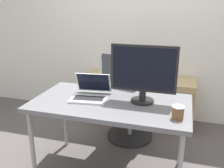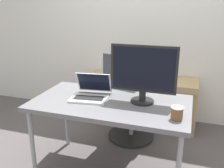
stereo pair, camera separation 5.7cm
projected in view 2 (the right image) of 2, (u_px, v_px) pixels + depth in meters
The scene contains 9 objects.
wall_back at pixel (144, 25), 3.35m from camera, with size 10.00×0.05×2.60m.
desk at pixel (111, 107), 2.25m from camera, with size 1.40×0.77×0.75m.
office_chair at pixel (129, 109), 2.92m from camera, with size 0.58×0.61×1.08m.
cabinet_left at pixel (104, 96), 3.55m from camera, with size 0.41×0.47×0.64m.
cabinet_right at pixel (180, 105), 3.24m from camera, with size 0.41×0.47×0.64m.
water_bottle at pixel (104, 66), 3.42m from camera, with size 0.07×0.07×0.25m.
laptop_center at pixel (91, 93), 2.30m from camera, with size 0.36×0.36×0.22m.
monitor at pixel (143, 73), 2.13m from camera, with size 0.57×0.21×0.51m.
coffee_cup_brown at pixel (177, 113), 1.87m from camera, with size 0.09×0.09×0.10m.
Camera 2 is at (0.66, -1.97, 1.59)m, focal length 40.00 mm.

